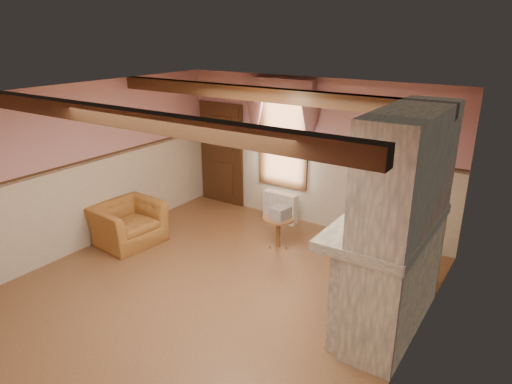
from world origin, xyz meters
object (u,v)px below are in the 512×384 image
Objects in this scene: side_table at (278,232)px; oil_lamp at (404,195)px; mantel_clock at (401,200)px; armchair at (128,223)px; radiator at (280,207)px; bowl at (386,219)px.

oil_lamp is at bearing -12.45° from side_table.
mantel_clock is 0.86× the size of oil_lamp.
side_table is (2.31, 1.33, -0.09)m from armchair.
side_table is at bearing -54.41° from armchair.
mantel_clock reaches higher than radiator.
mantel_clock reaches higher than side_table.
oil_lamp is (0.00, 0.10, 0.04)m from mantel_clock.
mantel_clock reaches higher than armchair.
side_table is at bearing 165.09° from mantel_clock.
radiator is 3.66m from bowl.
radiator reaches higher than side_table.
armchair is 3.96× the size of oil_lamp.
armchair is 3.23× the size of bowl.
armchair is 4.62× the size of mantel_clock.
oil_lamp is (2.19, -0.48, 1.29)m from side_table.
oil_lamp is (4.49, 0.84, 1.20)m from armchair.
bowl is (2.73, -2.14, 1.16)m from radiator.
radiator is at bearing 141.90° from bowl.
bowl reaches higher than side_table.
oil_lamp reaches higher than side_table.
bowl reaches higher than armchair.
oil_lamp reaches higher than armchair.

